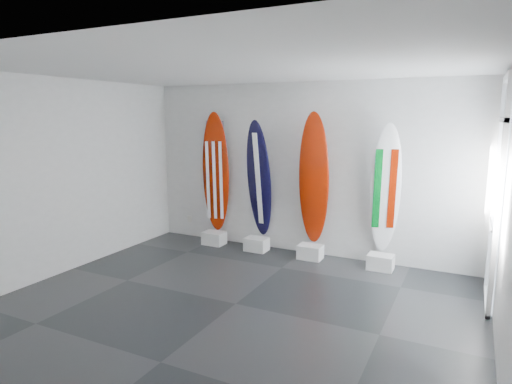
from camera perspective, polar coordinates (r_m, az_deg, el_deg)
The scene contains 16 objects.
floor at distance 5.94m, azimuth -2.65°, elevation -14.28°, with size 6.00×6.00×0.00m, color black.
ceiling at distance 5.45m, azimuth -2.92°, elevation 15.85°, with size 6.00×6.00×0.00m, color white.
wall_back at distance 7.76m, azimuth 6.27°, elevation 2.94°, with size 6.00×6.00×0.00m, color silver.
wall_front at distance 3.59m, azimuth -22.74°, elevation -6.00°, with size 6.00×6.00×0.00m, color silver.
wall_left at distance 7.43m, azimuth -23.44°, elevation 1.87°, with size 5.00×5.00×0.00m, color silver.
wall_right at distance 4.84m, azimuth 30.06°, elevation -2.60°, with size 5.00×5.00×0.00m, color silver.
display_block_usa at distance 8.48m, azimuth -5.45°, elevation -5.97°, with size 0.40×0.30×0.24m, color white.
surfboard_usa at distance 8.31m, azimuth -5.23°, elevation 2.51°, with size 0.51×0.08×2.26m, color #781402.
display_block_navy at distance 8.05m, azimuth 0.07°, elevation -6.78°, with size 0.40×0.30×0.24m, color white.
surfboard_navy at distance 7.88m, azimuth 0.39°, elevation 1.64°, with size 0.48×0.08×2.14m, color black.
display_block_swiss at distance 7.67m, azimuth 7.05°, elevation -7.72°, with size 0.40×0.30×0.24m, color white.
surfboard_swiss at distance 7.48m, azimuth 7.51°, elevation 1.65°, with size 0.51×0.08×2.27m, color #781402.
display_block_italy at distance 7.39m, azimuth 15.84°, elevation -8.73°, with size 0.40×0.30×0.24m, color white.
surfboard_italy at distance 7.21m, azimuth 16.43°, elevation 0.32°, with size 0.48×0.08×2.11m, color white.
wall_outlet at distance 9.07m, azimuth -8.61°, elevation -3.47°, with size 0.09×0.02×0.13m, color silver.
glass_door at distance 6.37m, azimuth 28.95°, elevation -0.46°, with size 0.12×1.16×2.85m, color white, non-canonical shape.
Camera 1 is at (2.65, -4.73, 2.44)m, focal length 30.86 mm.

